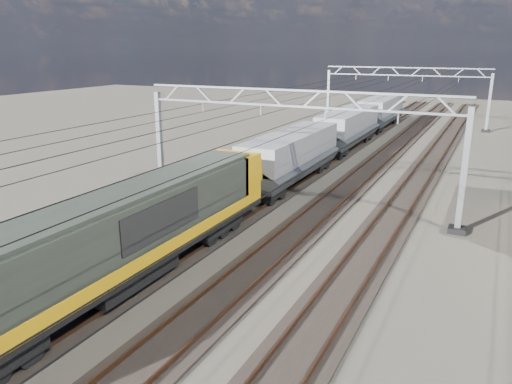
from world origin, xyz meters
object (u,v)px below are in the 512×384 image
at_px(hopper_wagon_lead, 291,154).
at_px(hopper_wagon_third, 381,110).
at_px(catenary_gantry_mid, 291,145).
at_px(hopper_wagon_mid, 348,126).
at_px(locomotive, 121,235).
at_px(catenary_gantry_far, 404,94).

height_order(hopper_wagon_lead, hopper_wagon_third, same).
xyz_separation_m(hopper_wagon_lead, hopper_wagon_third, (0.00, 28.40, 0.00)).
distance_m(catenary_gantry_mid, hopper_wagon_third, 33.47).
bearing_deg(hopper_wagon_third, hopper_wagon_mid, -90.00).
distance_m(locomotive, hopper_wagon_lead, 17.70).
bearing_deg(catenary_gantry_far, locomotive, -92.35).
bearing_deg(catenary_gantry_mid, locomotive, -98.93).
xyz_separation_m(locomotive, hopper_wagon_lead, (-0.00, 17.70, -0.09)).
bearing_deg(catenary_gantry_mid, hopper_wagon_mid, 95.96).
distance_m(catenary_gantry_far, hopper_wagon_lead, 31.14).
bearing_deg(catenary_gantry_far, hopper_wagon_mid, -96.78).
bearing_deg(locomotive, catenary_gantry_mid, 81.07).
height_order(locomotive, hopper_wagon_third, locomotive).
bearing_deg(locomotive, hopper_wagon_mid, 90.00).
bearing_deg(hopper_wagon_lead, locomotive, -90.00).
xyz_separation_m(catenary_gantry_mid, hopper_wagon_lead, (-2.00, 4.97, -1.67)).
relative_size(hopper_wagon_mid, hopper_wagon_third, 1.00).
relative_size(catenary_gantry_mid, locomotive, 0.94).
relative_size(locomotive, hopper_wagon_mid, 1.62).
relative_size(catenary_gantry_far, locomotive, 0.94).
height_order(hopper_wagon_lead, hopper_wagon_mid, same).
distance_m(catenary_gantry_mid, locomotive, 12.98).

